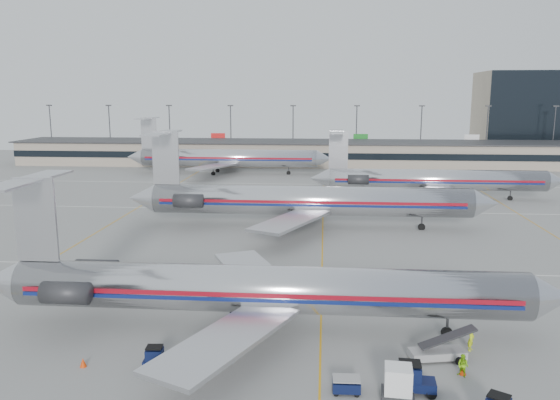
# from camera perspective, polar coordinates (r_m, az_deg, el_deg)

# --- Properties ---
(ground) EXTENTS (260.00, 260.00, 0.00)m
(ground) POSITION_cam_1_polar(r_m,az_deg,el_deg) (48.13, 4.34, -11.00)
(ground) COLOR gray
(ground) RESTS_ON ground
(apron_markings) EXTENTS (160.00, 0.15, 0.02)m
(apron_markings) POSITION_cam_1_polar(r_m,az_deg,el_deg) (57.53, 4.41, -7.29)
(apron_markings) COLOR silver
(apron_markings) RESTS_ON ground
(terminal) EXTENTS (162.00, 17.00, 6.25)m
(terminal) POSITION_cam_1_polar(r_m,az_deg,el_deg) (143.42, 4.64, 4.92)
(terminal) COLOR gray
(terminal) RESTS_ON ground
(light_mast_row) EXTENTS (163.60, 0.40, 15.28)m
(light_mast_row) POSITION_cam_1_polar(r_m,az_deg,el_deg) (156.96, 4.68, 7.41)
(light_mast_row) COLOR #38383D
(light_mast_row) RESTS_ON ground
(distant_building) EXTENTS (30.00, 20.00, 25.00)m
(distant_building) POSITION_cam_1_polar(r_m,az_deg,el_deg) (183.53, 24.66, 8.19)
(distant_building) COLOR tan
(distant_building) RESTS_ON ground
(jet_foreground) EXTENTS (45.40, 26.73, 11.88)m
(jet_foreground) POSITION_cam_1_polar(r_m,az_deg,el_deg) (42.17, -2.64, -9.18)
(jet_foreground) COLOR silver
(jet_foreground) RESTS_ON ground
(jet_second_row) EXTENTS (50.52, 29.75, 13.22)m
(jet_second_row) POSITION_cam_1_polar(r_m,az_deg,el_deg) (74.60, 2.38, -0.02)
(jet_second_row) COLOR silver
(jet_second_row) RESTS_ON ground
(jet_third_row) EXTENTS (43.90, 27.01, 12.00)m
(jet_third_row) POSITION_cam_1_polar(r_m,az_deg,el_deg) (98.95, 15.49, 2.08)
(jet_third_row) COLOR silver
(jet_third_row) RESTS_ON ground
(jet_back_row) EXTENTS (47.88, 29.45, 13.09)m
(jet_back_row) POSITION_cam_1_polar(r_m,az_deg,el_deg) (127.30, -5.84, 4.44)
(jet_back_row) COLOR silver
(jet_back_row) RESTS_ON ground
(tug_left) EXTENTS (2.06, 1.12, 1.63)m
(tug_left) POSITION_cam_1_polar(r_m,az_deg,el_deg) (38.47, -12.73, -15.91)
(tug_left) COLOR #091033
(tug_left) RESTS_ON ground
(tug_center) EXTENTS (2.57, 1.41, 2.03)m
(tug_center) POSITION_cam_1_polar(r_m,az_deg,el_deg) (35.82, 13.67, -17.75)
(tug_center) COLOR #091033
(tug_center) RESTS_ON ground
(cart_inner) EXTENTS (1.72, 1.19, 0.96)m
(cart_inner) POSITION_cam_1_polar(r_m,az_deg,el_deg) (35.42, 6.95, -18.61)
(cart_inner) COLOR #091033
(cart_inner) RESTS_ON ground
(uld_container) EXTENTS (2.06, 1.77, 2.04)m
(uld_container) POSITION_cam_1_polar(r_m,az_deg,el_deg) (35.08, 12.23, -18.14)
(uld_container) COLOR #2D2D30
(uld_container) RESTS_ON ground
(belt_loader) EXTENTS (4.63, 2.09, 2.38)m
(belt_loader) POSITION_cam_1_polar(r_m,az_deg,el_deg) (40.30, 16.24, -14.95)
(belt_loader) COLOR gray
(belt_loader) RESTS_ON ground
(ramp_worker_near) EXTENTS (0.68, 0.74, 1.71)m
(ramp_worker_near) POSITION_cam_1_polar(r_m,az_deg,el_deg) (42.29, 19.33, -13.55)
(ramp_worker_near) COLOR #C5DD14
(ramp_worker_near) RESTS_ON ground
(ramp_worker_far) EXTENTS (0.94, 0.92, 1.52)m
(ramp_worker_far) POSITION_cam_1_polar(r_m,az_deg,el_deg) (38.61, 18.58, -16.09)
(ramp_worker_far) COLOR #7CC412
(ramp_worker_far) RESTS_ON ground
(cone_right) EXTENTS (0.51, 0.51, 0.64)m
(cone_right) POSITION_cam_1_polar(r_m,az_deg,el_deg) (39.06, 18.56, -16.49)
(cone_right) COLOR red
(cone_right) RESTS_ON ground
(cone_left) EXTENTS (0.58, 0.58, 0.62)m
(cone_left) POSITION_cam_1_polar(r_m,az_deg,el_deg) (40.34, -19.89, -15.67)
(cone_left) COLOR red
(cone_left) RESTS_ON ground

